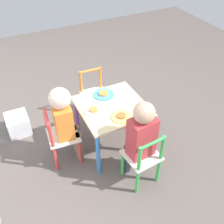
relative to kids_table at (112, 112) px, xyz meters
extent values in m
plane|color=#5B514C|center=(0.00, 0.00, -0.41)|extent=(6.00, 6.00, 0.00)
cube|color=beige|center=(0.00, 0.00, 0.07)|extent=(0.56, 0.56, 0.02)
cylinder|color=#E5599E|center=(-0.25, -0.25, -0.17)|extent=(0.04, 0.04, 0.46)
cylinder|color=teal|center=(0.25, -0.25, -0.17)|extent=(0.04, 0.04, 0.46)
cylinder|color=#387AD1|center=(-0.25, 0.25, -0.17)|extent=(0.04, 0.04, 0.46)
cylinder|color=#8E51BC|center=(0.25, 0.25, -0.17)|extent=(0.04, 0.04, 0.46)
cube|color=silver|center=(0.04, 0.45, -0.12)|extent=(0.28, 0.28, 0.02)
cylinder|color=#DB3D38|center=(-0.07, 0.35, -0.27)|extent=(0.03, 0.03, 0.28)
cylinder|color=#DB3D38|center=(0.14, 0.33, -0.27)|extent=(0.03, 0.03, 0.28)
cylinder|color=#DB3D38|center=(-0.05, 0.56, -0.27)|extent=(0.03, 0.03, 0.28)
cylinder|color=#DB3D38|center=(0.16, 0.54, -0.27)|extent=(0.03, 0.03, 0.28)
cylinder|color=#DB3D38|center=(-0.05, 0.56, 0.00)|extent=(0.03, 0.03, 0.26)
cylinder|color=#DB3D38|center=(0.16, 0.54, 0.00)|extent=(0.03, 0.03, 0.26)
cylinder|color=#DB3D38|center=(0.05, 0.55, 0.11)|extent=(0.21, 0.04, 0.02)
cube|color=silver|center=(-0.45, -0.04, -0.12)|extent=(0.28, 0.28, 0.02)
cylinder|color=green|center=(-0.33, -0.14, -0.27)|extent=(0.03, 0.03, 0.28)
cylinder|color=green|center=(-0.35, 0.07, -0.27)|extent=(0.03, 0.03, 0.28)
cylinder|color=green|center=(-0.54, -0.16, -0.27)|extent=(0.03, 0.03, 0.28)
cylinder|color=green|center=(-0.56, 0.05, -0.27)|extent=(0.03, 0.03, 0.28)
cylinder|color=green|center=(-0.54, -0.16, 0.00)|extent=(0.03, 0.03, 0.26)
cylinder|color=green|center=(-0.56, 0.05, 0.00)|extent=(0.03, 0.03, 0.26)
cylinder|color=green|center=(-0.55, -0.05, 0.11)|extent=(0.04, 0.21, 0.02)
cube|color=silver|center=(0.45, -0.02, -0.12)|extent=(0.27, 0.27, 0.02)
cylinder|color=orange|center=(0.35, 0.09, -0.27)|extent=(0.03, 0.03, 0.28)
cylinder|color=orange|center=(0.34, -0.12, -0.27)|extent=(0.03, 0.03, 0.28)
cylinder|color=orange|center=(0.56, 0.08, -0.27)|extent=(0.03, 0.03, 0.28)
cylinder|color=orange|center=(0.55, -0.14, -0.27)|extent=(0.03, 0.03, 0.28)
cylinder|color=orange|center=(0.56, 0.08, 0.00)|extent=(0.03, 0.03, 0.26)
cylinder|color=orange|center=(0.55, -0.14, 0.00)|extent=(0.03, 0.03, 0.26)
cylinder|color=orange|center=(0.56, -0.03, 0.11)|extent=(0.04, 0.21, 0.02)
cylinder|color=#7A6B5B|center=(-0.02, 0.33, -0.26)|extent=(0.07, 0.07, 0.29)
cylinder|color=#7A6B5B|center=(0.08, 0.32, -0.26)|extent=(0.07, 0.07, 0.29)
cube|color=orange|center=(0.04, 0.43, 0.04)|extent=(0.21, 0.16, 0.31)
sphere|color=beige|center=(0.04, 0.43, 0.27)|extent=(0.17, 0.17, 0.17)
cylinder|color=#38383D|center=(-0.32, -0.08, -0.26)|extent=(0.07, 0.07, 0.29)
cylinder|color=#38383D|center=(-0.33, 0.02, -0.26)|extent=(0.07, 0.07, 0.29)
cube|color=#B23338|center=(-0.43, -0.04, 0.06)|extent=(0.16, 0.21, 0.35)
sphere|color=tan|center=(-0.43, -0.04, 0.31)|extent=(0.16, 0.16, 0.16)
cylinder|color=white|center=(0.00, 0.17, 0.08)|extent=(0.16, 0.16, 0.01)
cylinder|color=#D6843D|center=(0.00, 0.17, 0.10)|extent=(0.07, 0.07, 0.02)
cylinder|color=#EADB66|center=(-0.17, 0.00, 0.08)|extent=(0.17, 0.17, 0.01)
cylinder|color=#CC6633|center=(-0.17, 0.00, 0.10)|extent=(0.08, 0.08, 0.02)
cylinder|color=#4C9EE0|center=(0.17, 0.00, 0.08)|extent=(0.19, 0.19, 0.01)
cylinder|color=#D6843D|center=(0.17, 0.00, 0.10)|extent=(0.08, 0.08, 0.02)
cube|color=silver|center=(0.58, 0.77, -0.31)|extent=(0.23, 0.21, 0.20)
camera|label=1|loc=(-1.58, 0.77, 1.48)|focal=42.00mm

